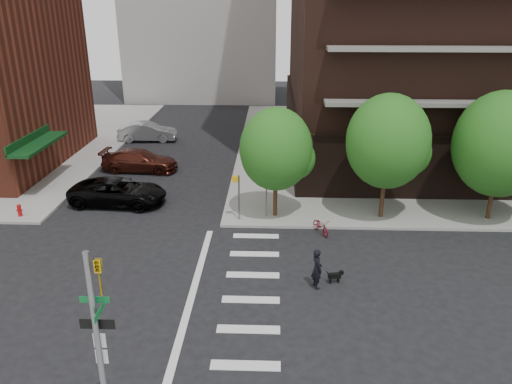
{
  "coord_description": "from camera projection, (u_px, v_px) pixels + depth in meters",
  "views": [
    {
      "loc": [
        3.86,
        -17.69,
        11.63
      ],
      "look_at": [
        3.0,
        6.0,
        2.5
      ],
      "focal_mm": 35.0,
      "sensor_mm": 36.0,
      "label": 1
    }
  ],
  "objects": [
    {
      "name": "traffic_signal",
      "position": [
        103.0,
        371.0,
        12.87
      ],
      "size": [
        0.9,
        0.75,
        6.0
      ],
      "color": "slate",
      "rests_on": "sidewalk_s"
    },
    {
      "name": "fire_hydrant",
      "position": [
        19.0,
        210.0,
        28.24
      ],
      "size": [
        0.24,
        0.24,
        0.73
      ],
      "color": "#A50C0C",
      "rests_on": "sidewalk_nw"
    },
    {
      "name": "tree_c",
      "position": [
        501.0,
        144.0,
        26.6
      ],
      "size": [
        5.0,
        5.0,
        6.8
      ],
      "color": "#301E11",
      "rests_on": "sidewalk_ne"
    },
    {
      "name": "scooter",
      "position": [
        321.0,
        226.0,
        26.5
      ],
      "size": [
        1.16,
        1.68,
        0.84
      ],
      "primitive_type": "imported",
      "rotation": [
        0.0,
        0.0,
        0.42
      ],
      "color": "maroon",
      "rests_on": "ground"
    },
    {
      "name": "crosswalk",
      "position": [
        232.0,
        299.0,
        20.73
      ],
      "size": [
        3.85,
        13.0,
        0.01
      ],
      "color": "silver",
      "rests_on": "ground"
    },
    {
      "name": "parked_car_black",
      "position": [
        118.0,
        192.0,
        30.15
      ],
      "size": [
        3.09,
        5.94,
        1.6
      ],
      "primitive_type": "imported",
      "rotation": [
        0.0,
        0.0,
        1.49
      ],
      "color": "black",
      "rests_on": "ground"
    },
    {
      "name": "tree_a",
      "position": [
        276.0,
        149.0,
        27.15
      ],
      "size": [
        4.0,
        4.0,
        5.9
      ],
      "color": "#301E11",
      "rests_on": "sidewalk_ne"
    },
    {
      "name": "parked_car_maroon",
      "position": [
        140.0,
        161.0,
        36.08
      ],
      "size": [
        2.55,
        5.58,
        1.58
      ],
      "primitive_type": "imported",
      "rotation": [
        0.0,
        0.0,
        1.51
      ],
      "color": "#471B13",
      "rests_on": "ground"
    },
    {
      "name": "ground",
      "position": [
        179.0,
        298.0,
        20.81
      ],
      "size": [
        120.0,
        120.0,
        0.0
      ],
      "primitive_type": "plane",
      "color": "black",
      "rests_on": "ground"
    },
    {
      "name": "parked_car_silver",
      "position": [
        148.0,
        132.0,
        43.8
      ],
      "size": [
        2.04,
        5.12,
        1.66
      ],
      "primitive_type": "imported",
      "rotation": [
        0.0,
        0.0,
        1.63
      ],
      "color": "#93979B",
      "rests_on": "ground"
    },
    {
      "name": "dog_walker",
      "position": [
        317.0,
        269.0,
        21.31
      ],
      "size": [
        0.77,
        0.63,
        1.82
      ],
      "primitive_type": "imported",
      "rotation": [
        0.0,
        0.0,
        1.91
      ],
      "color": "black",
      "rests_on": "ground"
    },
    {
      "name": "pedestrian_signal",
      "position": [
        245.0,
        190.0,
        27.45
      ],
      "size": [
        2.18,
        0.67,
        2.6
      ],
      "color": "slate",
      "rests_on": "sidewalk_ne"
    },
    {
      "name": "dog",
      "position": [
        335.0,
        276.0,
        21.85
      ],
      "size": [
        0.68,
        0.27,
        0.57
      ],
      "rotation": [
        0.0,
        0.0,
        0.16
      ],
      "color": "black",
      "rests_on": "ground"
    },
    {
      "name": "sidewalk_ne",
      "position": [
        471.0,
        147.0,
        42.01
      ],
      "size": [
        39.0,
        33.0,
        0.15
      ],
      "primitive_type": "cube",
      "color": "gray",
      "rests_on": "ground"
    },
    {
      "name": "tree_b",
      "position": [
        388.0,
        141.0,
        26.77
      ],
      "size": [
        4.5,
        4.5,
        6.65
      ],
      "color": "#301E11",
      "rests_on": "sidewalk_ne"
    }
  ]
}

